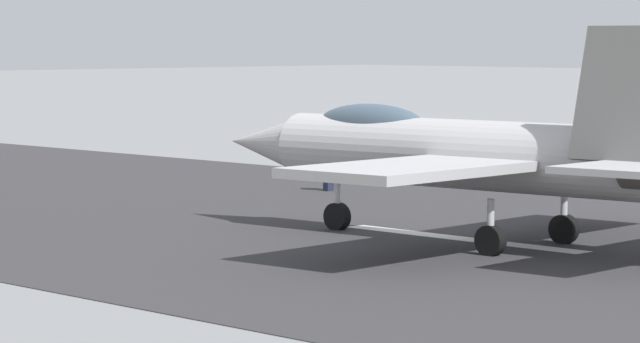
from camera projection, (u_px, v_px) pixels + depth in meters
name	position (u px, v px, depth m)	size (l,w,h in m)	color
ground_plane	(435.00, 236.00, 43.97)	(400.00, 400.00, 0.00)	gray
runway_strip	(436.00, 236.00, 43.96)	(240.00, 26.00, 0.02)	#313033
fighter_jet	(474.00, 152.00, 42.07)	(16.16, 13.55, 5.57)	#AEADB0
crew_person	(329.00, 167.00, 56.79)	(0.29, 0.70, 1.69)	#1E2338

